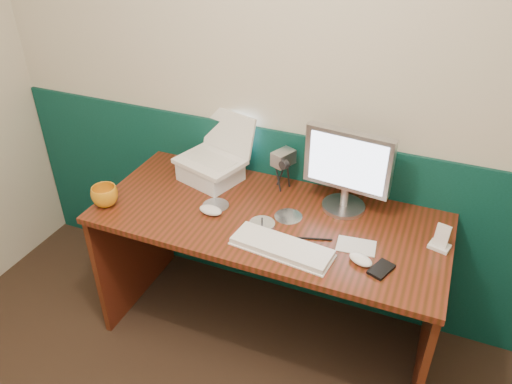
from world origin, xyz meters
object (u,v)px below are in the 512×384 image
at_px(camcorder, 283,171).
at_px(keyboard, 282,248).
at_px(desk, 268,278).
at_px(laptop, 209,140).
at_px(mug, 105,196).
at_px(monitor, 347,172).

bearing_deg(camcorder, keyboard, -46.95).
height_order(desk, camcorder, camcorder).
height_order(desk, keyboard, keyboard).
height_order(laptop, camcorder, laptop).
distance_m(desk, laptop, 0.74).
distance_m(laptop, keyboard, 0.69).
relative_size(desk, camcorder, 8.41).
relative_size(laptop, camcorder, 1.64).
height_order(mug, camcorder, camcorder).
bearing_deg(camcorder, mug, -123.73).
bearing_deg(monitor, keyboard, -105.52).
bearing_deg(laptop, keyboard, -19.58).
bearing_deg(mug, monitor, 21.19).
bearing_deg(desk, keyboard, -56.02).
relative_size(laptop, mug, 2.54).
xyz_separation_m(monitor, mug, (-1.04, -0.40, -0.15)).
bearing_deg(mug, keyboard, 0.15).
distance_m(laptop, monitor, 0.69).
relative_size(desk, mug, 13.06).
bearing_deg(desk, camcorder, 95.76).
relative_size(desk, monitor, 4.08).
distance_m(keyboard, mug, 0.88).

